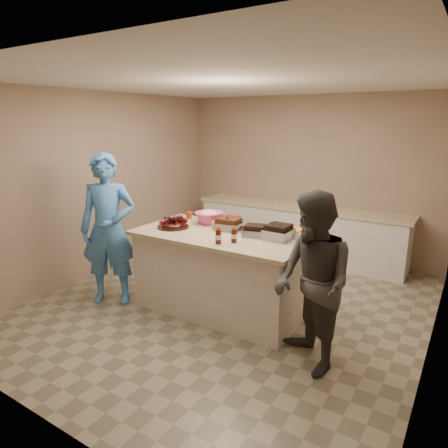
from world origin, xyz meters
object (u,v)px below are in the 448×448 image
Objects in this scene: coleslaw_bowl at (209,224)px; bbq_bottle_a at (218,244)px; rib_platter at (173,227)px; bbq_bottle_b at (234,242)px; guest_gray at (308,365)px; plastic_cup at (189,219)px; guest_blue at (114,300)px; roasting_pan at (278,239)px; island at (222,309)px; mustard_bottle at (213,229)px.

bbq_bottle_a is at bearing -48.98° from coleslaw_bowl.
bbq_bottle_b is at bearing -7.73° from rib_platter.
bbq_bottle_a is at bearing -145.87° from guest_gray.
guest_gray is at bearing -12.27° from rib_platter.
bbq_bottle_b is at bearing -29.28° from plastic_cup.
bbq_bottle_a is 1.83m from guest_blue.
bbq_bottle_b is (-0.36, -0.38, 0.00)m from roasting_pan.
bbq_bottle_a is 0.18m from bbq_bottle_b.
bbq_bottle_b is at bearing -20.63° from guest_blue.
plastic_cup is at bearing 154.04° from island.
plastic_cup is (-0.76, 0.36, 0.99)m from island.
roasting_pan reaches higher than plastic_cup.
coleslaw_bowl is at bearing 131.02° from bbq_bottle_a.
mustard_bottle is (-0.88, -0.02, 0.00)m from roasting_pan.
bbq_bottle_b is at bearing -131.25° from roasting_pan.
island is 1.06m from bbq_bottle_b.
rib_platter is 0.89m from bbq_bottle_a.
guest_blue is at bearing -169.56° from bbq_bottle_b.
island is 10.79× the size of bbq_bottle_a.
bbq_bottle_a reaches higher than guest_blue.
coleslaw_bowl is at bearing 56.44° from rib_platter.
guest_blue is (-2.01, -0.68, -0.99)m from roasting_pan.
island is at bearing 142.37° from bbq_bottle_b.
bbq_bottle_a is 1.84× the size of plastic_cup.
island is at bearing -37.34° from coleslaw_bowl.
plastic_cup is at bearing 169.78° from coleslaw_bowl.
coleslaw_bowl is 0.89m from bbq_bottle_a.
island is 7.18× the size of roasting_pan.
mustard_bottle reaches higher than guest_gray.
island is 19.52× the size of mustard_bottle.
island is at bearing 9.78° from rib_platter.
mustard_bottle is at bearing -0.83° from guest_blue.
roasting_pan is 2.72× the size of mustard_bottle.
island is 1.07m from bbq_bottle_a.
bbq_bottle_b is 1.74× the size of plastic_cup.
mustard_bottle is (0.18, -0.18, 0.00)m from coleslaw_bowl.
coleslaw_bowl is 2.15m from guest_gray.
bbq_bottle_b reaches higher than mustard_bottle.
rib_platter reaches higher than guest_blue.
bbq_bottle_a reaches higher than roasting_pan.
bbq_bottle_b reaches higher than rib_platter.
rib_platter reaches higher than island.
roasting_pan is at bearing 10.42° from island.
bbq_bottle_a is 0.11× the size of guest_gray.
coleslaw_bowl reaches higher than mustard_bottle.
guest_gray is (1.14, -0.17, -0.99)m from bbq_bottle_a.
coleslaw_bowl is 0.25m from mustard_bottle.
bbq_bottle_a is at bearing -24.72° from guest_blue.
bbq_bottle_a is at bearing -131.16° from bbq_bottle_b.
rib_platter is at bearing -170.84° from island.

